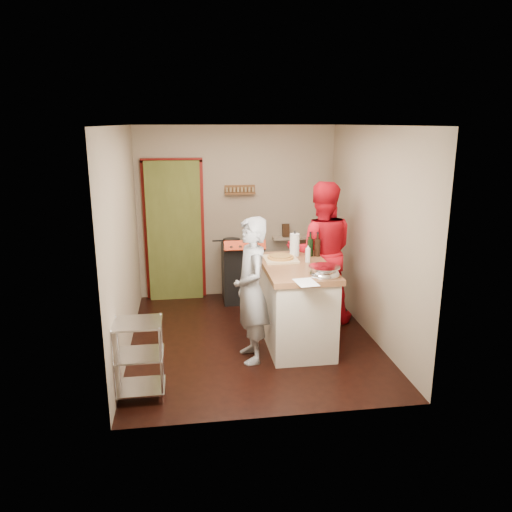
# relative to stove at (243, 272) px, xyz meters

# --- Properties ---
(floor) EXTENTS (3.50, 3.50, 0.00)m
(floor) POSITION_rel_stove_xyz_m (-0.05, -1.42, -0.45)
(floor) COLOR black
(floor) RESTS_ON ground
(back_wall) EXTENTS (3.00, 0.44, 2.60)m
(back_wall) POSITION_rel_stove_xyz_m (-0.69, 0.36, 0.68)
(back_wall) COLOR gray
(back_wall) RESTS_ON ground
(left_wall) EXTENTS (0.04, 3.50, 2.60)m
(left_wall) POSITION_rel_stove_xyz_m (-1.55, -1.42, 0.85)
(left_wall) COLOR gray
(left_wall) RESTS_ON ground
(right_wall) EXTENTS (0.04, 3.50, 2.60)m
(right_wall) POSITION_rel_stove_xyz_m (1.45, -1.42, 0.85)
(right_wall) COLOR gray
(right_wall) RESTS_ON ground
(ceiling) EXTENTS (3.00, 3.50, 0.02)m
(ceiling) POSITION_rel_stove_xyz_m (-0.05, -1.42, 2.16)
(ceiling) COLOR white
(ceiling) RESTS_ON back_wall
(stove) EXTENTS (0.60, 0.63, 1.00)m
(stove) POSITION_rel_stove_xyz_m (0.00, 0.00, 0.00)
(stove) COLOR black
(stove) RESTS_ON ground
(wire_shelving) EXTENTS (0.48, 0.40, 0.80)m
(wire_shelving) POSITION_rel_stove_xyz_m (-1.33, -2.62, -0.01)
(wire_shelving) COLOR silver
(wire_shelving) RESTS_ON ground
(island) EXTENTS (0.78, 1.50, 1.31)m
(island) POSITION_rel_stove_xyz_m (0.46, -1.63, 0.07)
(island) COLOR beige
(island) RESTS_ON ground
(person_stripe) EXTENTS (0.46, 0.64, 1.65)m
(person_stripe) POSITION_rel_stove_xyz_m (-0.13, -1.97, 0.38)
(person_stripe) COLOR #BCBCC1
(person_stripe) RESTS_ON ground
(person_red) EXTENTS (1.03, 0.86, 1.90)m
(person_red) POSITION_rel_stove_xyz_m (0.95, -0.90, 0.50)
(person_red) COLOR red
(person_red) RESTS_ON ground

